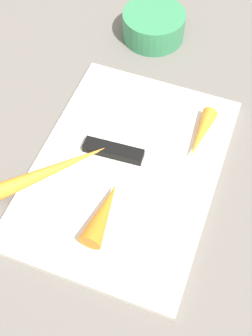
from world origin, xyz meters
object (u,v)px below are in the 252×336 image
carrot_shortest (201,134)px  carrot_medium (106,214)px  small_bowl (154,25)px  knife (122,153)px  cutting_board (126,170)px  carrot_longest (56,168)px

carrot_shortest → carrot_medium: 0.19m
small_bowl → knife: bearing=-170.9°
carrot_shortest → carrot_medium: carrot_medium is taller
cutting_board → carrot_longest: 0.10m
carrot_longest → small_bowl: size_ratio=1.58×
cutting_board → carrot_medium: (-0.09, -0.00, 0.02)m
cutting_board → knife: bearing=35.2°
knife → carrot_medium: size_ratio=2.14×
carrot_medium → carrot_shortest: bearing=-25.1°
cutting_board → carrot_medium: carrot_medium is taller
small_bowl → carrot_medium: bearing=-170.9°
carrot_shortest → carrot_longest: 0.22m
knife → carrot_longest: carrot_longest is taller
carrot_shortest → carrot_medium: (-0.17, 0.08, 0.00)m
carrot_medium → small_bowl: bearing=9.3°
knife → carrot_longest: bearing=-145.2°
knife → carrot_medium: 0.11m
carrot_shortest → small_bowl: small_bowl is taller
cutting_board → small_bowl: small_bowl is taller
carrot_shortest → carrot_medium: bearing=-21.6°
small_bowl → carrot_shortest: bearing=-145.0°
carrot_longest → carrot_shortest: bearing=-10.7°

